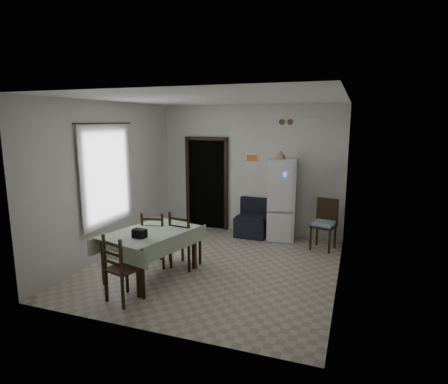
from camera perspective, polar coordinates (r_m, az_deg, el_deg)
The scene contains 25 objects.
ground at distance 6.81m, azimuth -1.45°, elevation -11.14°, with size 4.50×4.50×0.00m, color #B5A894.
ceiling at distance 6.33m, azimuth -1.58°, elevation 14.02°, with size 4.20×4.50×0.02m, color white, non-canonical shape.
wall_back at distance 8.52m, azimuth 3.98°, elevation 3.39°, with size 4.20×0.02×2.90m, color silver, non-canonical shape.
wall_front at distance 4.43m, azimuth -12.12°, elevation -3.71°, with size 4.20×0.02×2.90m, color silver, non-canonical shape.
wall_left at distance 7.42m, azimuth -16.81°, elevation 1.86°, with size 0.02×4.50×2.90m, color silver, non-canonical shape.
wall_right at distance 5.99m, azimuth 17.57°, elevation -0.23°, with size 0.02×4.50×2.90m, color silver, non-canonical shape.
doorway at distance 9.11m, azimuth -2.07°, elevation 1.41°, with size 1.06×0.52×2.22m.
window_recess at distance 7.28m, azimuth -18.10°, elevation 2.42°, with size 0.10×1.20×1.60m, color silver.
curtain at distance 7.22m, azimuth -17.40°, elevation 2.39°, with size 0.02×1.45×1.85m, color silver.
curtain_rod at distance 7.14m, azimuth -17.77°, elevation 9.94°, with size 0.02×0.02×1.60m, color black.
calendar at distance 8.48m, azimuth 4.30°, elevation 4.51°, with size 0.28×0.02×0.40m, color white.
calendar_image at distance 8.46m, azimuth 4.30°, elevation 5.17°, with size 0.24×0.01×0.14m, color orange.
light_switch at distance 8.52m, azimuth 4.90°, elevation 1.00°, with size 0.08×0.02×0.12m, color beige.
vent_left at distance 8.28m, azimuth 8.80°, elevation 10.50°, with size 0.12×0.12×0.03m, color brown.
vent_right at distance 8.24m, azimuth 10.05°, elevation 10.46°, with size 0.12×0.12×0.03m, color brown.
emergency_light at distance 8.15m, azimuth 13.34°, elevation 10.55°, with size 0.25×0.07×0.09m, color white.
fridge at distance 8.12m, azimuth 8.91°, elevation -1.18°, with size 0.57×0.57×1.75m, color silver, non-canonical shape.
tan_cone at distance 7.96m, azimuth 8.62°, elevation 5.64°, with size 0.22×0.22×0.18m, color #A7805D.
navy_seat at distance 8.38m, azimuth 4.34°, elevation -3.96°, with size 0.69×0.66×0.83m, color black, non-canonical shape.
corner_chair at distance 7.74m, azimuth 14.94°, elevation -4.85°, with size 0.44×0.44×1.01m, color black, non-canonical shape.
dining_table at distance 6.35m, azimuth -11.01°, elevation -9.26°, with size 0.98×1.49×0.78m, color #AEC0A4, non-canonical shape.
black_bag at distance 5.92m, azimuth -12.76°, elevation -6.16°, with size 0.21×0.13×0.14m, color black.
dining_chair_far_left at distance 6.79m, azimuth -10.27°, elevation -6.94°, with size 0.43×0.43×0.99m, color black, non-canonical shape.
dining_chair_far_right at distance 6.63m, azimuth -5.92°, elevation -7.15°, with size 0.43×0.43×1.01m, color black, non-canonical shape.
dining_chair_near_head at distance 5.58m, azimuth -14.99°, elevation -11.06°, with size 0.43×0.43×1.00m, color black, non-canonical shape.
Camera 1 is at (2.29, -5.89, 2.54)m, focal length 30.00 mm.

